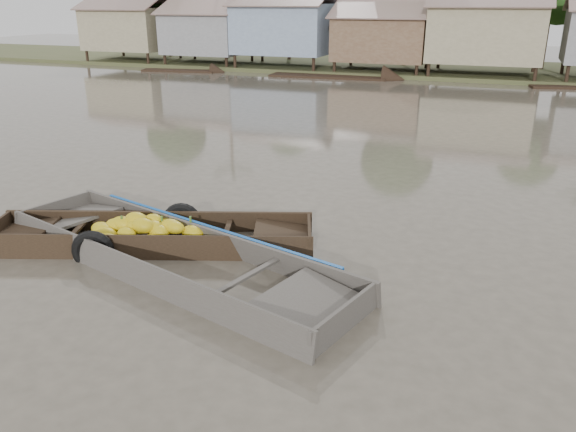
% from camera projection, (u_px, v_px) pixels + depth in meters
% --- Properties ---
extents(ground, '(120.00, 120.00, 0.00)m').
position_uv_depth(ground, '(229.00, 272.00, 9.88)').
color(ground, '#504A3E').
rests_on(ground, ground).
extents(riverbank, '(120.00, 12.47, 10.22)m').
position_uv_depth(riverbank, '(498.00, 25.00, 35.49)').
color(riverbank, '#384723').
rests_on(riverbank, ground).
extents(banana_boat, '(6.39, 3.55, 0.86)m').
position_uv_depth(banana_boat, '(146.00, 236.00, 10.91)').
color(banana_boat, black).
rests_on(banana_boat, ground).
extents(viewer_boat, '(7.67, 3.89, 0.60)m').
position_uv_depth(viewer_boat, '(174.00, 262.00, 10.10)').
color(viewer_boat, '#453F3A').
rests_on(viewer_boat, ground).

